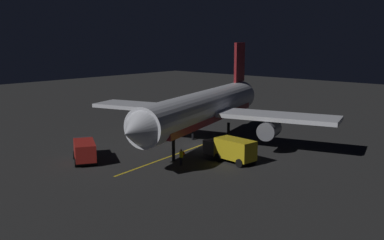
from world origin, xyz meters
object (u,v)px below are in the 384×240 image
at_px(traffic_cone_near_right, 148,144).
at_px(traffic_cone_near_left, 184,153).
at_px(airliner, 205,109).
at_px(catering_truck, 231,150).
at_px(ground_crew_worker, 181,157).
at_px(baggage_truck, 84,150).

bearing_deg(traffic_cone_near_right, traffic_cone_near_left, 177.19).
distance_m(traffic_cone_near_left, traffic_cone_near_right, 6.27).
bearing_deg(traffic_cone_near_right, airliner, -133.50).
height_order(catering_truck, traffic_cone_near_right, catering_truck).
height_order(ground_crew_worker, traffic_cone_near_left, ground_crew_worker).
distance_m(ground_crew_worker, traffic_cone_near_right, 9.65).
bearing_deg(traffic_cone_near_left, airliner, -75.40).
bearing_deg(ground_crew_worker, traffic_cone_near_right, -21.97).
bearing_deg(ground_crew_worker, catering_truck, -123.46).
height_order(traffic_cone_near_left, traffic_cone_near_right, same).
distance_m(catering_truck, traffic_cone_near_left, 5.97).
distance_m(airliner, catering_truck, 8.84).
relative_size(airliner, ground_crew_worker, 20.10).
xyz_separation_m(catering_truck, traffic_cone_near_left, (5.72, 1.33, -1.05)).
relative_size(baggage_truck, ground_crew_worker, 3.72).
bearing_deg(baggage_truck, traffic_cone_near_left, -125.61).
xyz_separation_m(baggage_truck, traffic_cone_near_left, (-6.42, -8.96, -0.94)).
xyz_separation_m(baggage_truck, catering_truck, (-12.14, -10.29, 0.12)).
bearing_deg(airliner, ground_crew_worker, 115.07).
xyz_separation_m(baggage_truck, traffic_cone_near_right, (-0.15, -9.27, -0.94)).
bearing_deg(baggage_truck, catering_truck, -139.72).
relative_size(ground_crew_worker, traffic_cone_near_left, 3.16).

